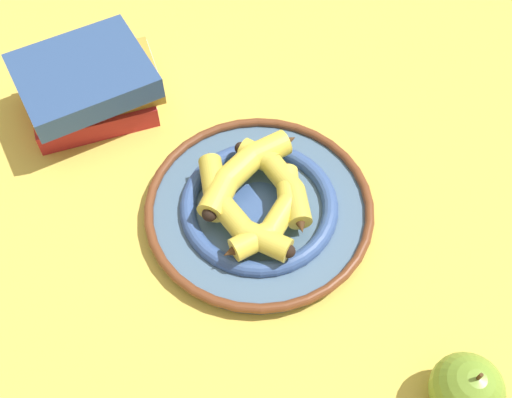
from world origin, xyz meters
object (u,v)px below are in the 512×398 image
banana_b (234,209)px  banana_d (280,181)px  decorative_bowl (256,208)px  book_stack (90,86)px  banana_a (244,170)px  apple (467,390)px  banana_c (273,216)px

banana_b → banana_d: (0.04, -0.06, -0.00)m
decorative_bowl → book_stack: 0.31m
banana_a → apple: 0.38m
banana_d → banana_c: bearing=137.0°
banana_a → book_stack: (0.16, 0.23, 0.00)m
banana_d → decorative_bowl: bearing=92.2°
banana_b → banana_d: same height
decorative_bowl → banana_c: 0.05m
book_stack → decorative_bowl: bearing=-57.1°
banana_c → apple: size_ratio=1.63×
decorative_bowl → banana_d: size_ratio=2.05×
banana_c → apple: bearing=-108.3°
banana_b → book_stack: size_ratio=0.73×
banana_a → banana_c: size_ratio=0.98×
banana_d → apple: bearing=-177.0°
banana_a → book_stack: size_ratio=0.62×
banana_d → apple: (-0.27, -0.19, -0.01)m
banana_d → banana_a: bearing=38.7°
banana_c → book_stack: size_ratio=0.64×
banana_a → banana_b: (-0.06, 0.01, -0.00)m
decorative_bowl → apple: 0.34m
decorative_bowl → banana_b: 0.05m
book_stack → banana_c: bearing=-59.1°
banana_a → decorative_bowl: bearing=63.3°
banana_a → apple: apple is taller
decorative_bowl → banana_a: (0.04, 0.02, 0.03)m
banana_c → banana_a: bearing=57.0°
banana_d → book_stack: 0.32m
banana_b → book_stack: (0.22, 0.21, 0.00)m
banana_a → banana_d: 0.05m
banana_b → banana_d: size_ratio=1.13×
decorative_bowl → banana_b: bearing=127.4°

